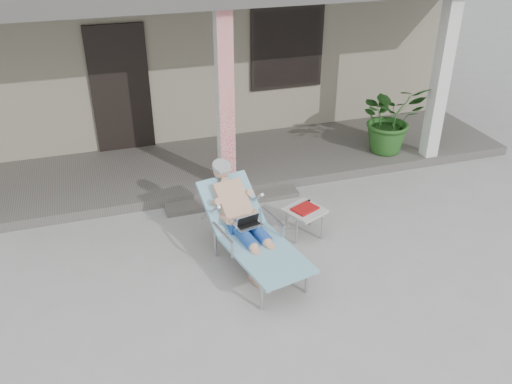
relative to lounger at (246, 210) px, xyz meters
name	(u,v)px	position (x,y,z in m)	size (l,w,h in m)	color
ground	(274,276)	(0.22, -0.41, -0.73)	(60.00, 60.00, 0.00)	#9E9E99
house	(171,23)	(0.22, 6.08, 0.93)	(10.40, 5.40, 3.30)	gray
porch_deck	(214,165)	(0.22, 2.59, -0.66)	(10.00, 2.00, 0.15)	#605B56
porch_step	(233,200)	(0.22, 1.44, -0.69)	(2.00, 0.30, 0.07)	#605B56
lounger	(246,210)	(0.00, 0.00, 0.00)	(1.04, 1.89, 1.19)	#B7B7BC
side_table	(305,212)	(0.90, 0.34, -0.39)	(0.60, 0.60, 0.41)	#BBBAB5
potted_palm	(391,118)	(3.15, 2.11, 0.01)	(1.06, 0.92, 1.18)	#26591E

